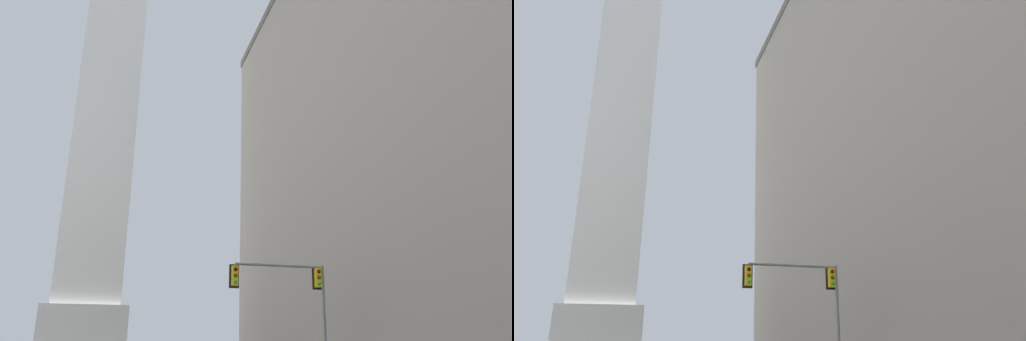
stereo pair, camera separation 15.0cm
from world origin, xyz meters
TOP-DOWN VIEW (x-y plane):
  - building_right at (28.93, 29.31)m, footprint 25.13×52.34m
  - obelisk at (0.00, 63.10)m, footprint 9.44×9.44m
  - traffic_light_mid_right at (12.31, 26.80)m, footprint 5.77×0.50m

SIDE VIEW (x-z plane):
  - traffic_light_mid_right at x=12.31m, z-range 1.70..8.06m
  - building_right at x=28.93m, z-range 0.01..37.77m
  - obelisk at x=0.00m, z-range -1.54..73.07m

